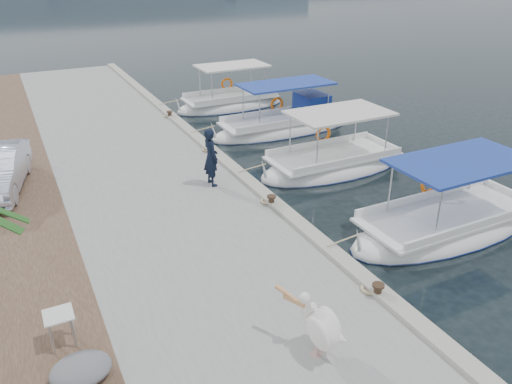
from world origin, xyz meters
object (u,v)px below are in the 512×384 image
fishing_caique_d (284,127)px  fisherman (211,157)px  fishing_caique_b (446,227)px  fishing_caique_e (230,105)px  fishing_caique_c (333,166)px  pelican (321,326)px

fishing_caique_d → fisherman: (-5.59, -4.98, 1.27)m
fishing_caique_b → fisherman: size_ratio=3.50×
fishing_caique_e → fishing_caique_c: bearing=-89.7°
fisherman → pelican: bearing=170.0°
fishing_caique_c → pelican: fishing_caique_c is taller
fishing_caique_d → fishing_caique_b: bearing=-91.3°
fishing_caique_c → fishing_caique_e: same height
fishing_caique_c → fisherman: (-5.02, -0.23, 1.34)m
fisherman → fishing_caique_e: bearing=-29.6°
pelican → fisherman: fisherman is taller
fisherman → fishing_caique_b: bearing=-136.5°
fishing_caique_b → fishing_caique_d: same height
fishing_caique_e → fishing_caique_d: bearing=-82.6°
fishing_caique_d → fisherman: bearing=-138.3°
fishing_caique_b → fishing_caique_d: bearing=88.7°
fishing_caique_e → fisherman: (-4.98, -9.69, 1.34)m
fishing_caique_b → fishing_caique_e: (-0.38, 14.87, 0.00)m
fishing_caique_b → pelican: (-6.43, -2.94, 1.00)m
fishing_caique_d → fishing_caique_e: same height
fishing_caique_d → fishing_caique_e: (-0.61, 4.71, -0.07)m
fishing_caique_c → fishing_caique_e: size_ratio=1.01×
fishing_caique_d → fisherman: size_ratio=3.63×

